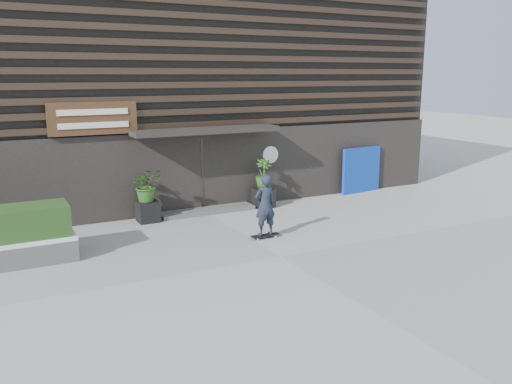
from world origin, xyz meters
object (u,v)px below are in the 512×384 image
planter_pot_left (148,211)px  skateboarder (265,205)px  planter_pot_right (264,198)px  blue_tarp (361,170)px

planter_pot_left → skateboarder: 3.78m
planter_pot_left → planter_pot_right: same height
blue_tarp → skateboarder: bearing=-157.1°
planter_pot_left → planter_pot_right: 3.80m
blue_tarp → skateboarder: size_ratio=1.03×
planter_pot_left → skateboarder: (2.25, -2.98, 0.59)m
planter_pot_right → blue_tarp: (4.14, 0.30, 0.51)m
planter_pot_left → planter_pot_right: (3.80, 0.00, 0.00)m
planter_pot_left → skateboarder: bearing=-53.0°
planter_pot_right → skateboarder: size_ratio=0.35×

